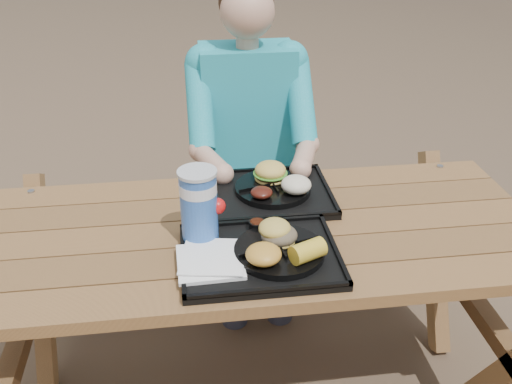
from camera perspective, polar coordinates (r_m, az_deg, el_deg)
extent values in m
cube|color=black|center=(1.65, 0.40, -6.52)|extent=(0.45, 0.35, 0.02)
cube|color=black|center=(1.95, 0.86, -0.34)|extent=(0.45, 0.35, 0.02)
cylinder|color=black|center=(1.64, 2.35, -5.90)|extent=(0.26, 0.26, 0.02)
cylinder|color=black|center=(1.95, 1.69, 0.37)|extent=(0.26, 0.26, 0.02)
cube|color=white|center=(1.60, -4.62, -6.85)|extent=(0.19, 0.19, 0.02)
cylinder|color=#164AA7|center=(1.66, -5.72, -1.53)|extent=(0.11, 0.11, 0.22)
cylinder|color=black|center=(1.74, 0.11, -3.39)|extent=(0.05, 0.05, 0.03)
cylinder|color=yellow|center=(1.74, 1.51, -3.51)|extent=(0.04, 0.04, 0.03)
ellipsoid|color=gold|center=(1.56, 0.76, -6.24)|extent=(0.10, 0.10, 0.05)
cube|color=black|center=(1.94, -4.24, -0.09)|extent=(0.03, 0.18, 0.01)
ellipsoid|color=#47160E|center=(1.87, 0.56, -0.05)|extent=(0.07, 0.07, 0.03)
ellipsoid|color=#EDE2C9|center=(1.90, 4.03, 0.75)|extent=(0.10, 0.10, 0.06)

